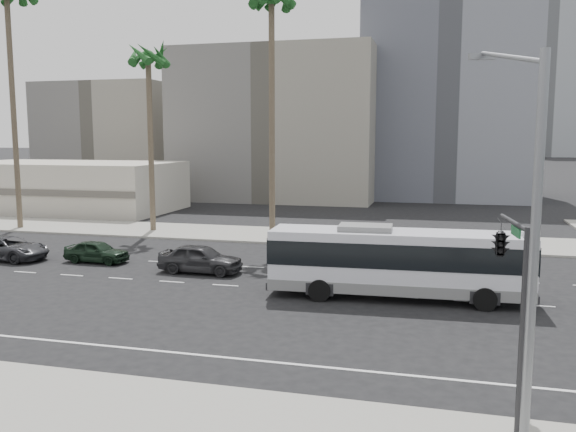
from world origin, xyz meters
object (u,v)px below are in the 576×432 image
(traffic_signal, at_px, (503,245))
(palm_near, at_px, (271,3))
(streetlight_corner, at_px, (526,222))
(palm_mid, at_px, (148,61))
(car_c, at_px, (8,248))
(city_bus, at_px, (398,261))
(car_a, at_px, (200,258))
(car_b, at_px, (97,251))

(traffic_signal, distance_m, palm_near, 30.15)
(streetlight_corner, bearing_deg, palm_mid, 116.82)
(traffic_signal, bearing_deg, car_c, 147.75)
(city_bus, height_order, car_a, city_bus)
(palm_near, bearing_deg, city_bus, -53.69)
(car_b, xyz_separation_m, car_c, (-5.80, -0.64, 0.05))
(car_a, distance_m, palm_near, 19.52)
(car_b, distance_m, car_c, 5.84)
(traffic_signal, relative_size, palm_near, 0.29)
(palm_mid, bearing_deg, car_b, -79.16)
(city_bus, relative_size, traffic_signal, 2.24)
(car_a, distance_m, car_c, 13.00)
(palm_near, bearing_deg, car_b, -129.44)
(streetlight_corner, xyz_separation_m, palm_near, (-13.82, 26.93, 11.28))
(car_a, relative_size, car_c, 0.91)
(car_c, height_order, palm_near, palm_near)
(car_b, bearing_deg, city_bus, -99.00)
(palm_mid, bearing_deg, car_c, -106.15)
(traffic_signal, relative_size, palm_mid, 0.36)
(streetlight_corner, height_order, palm_near, palm_near)
(car_b, xyz_separation_m, palm_mid, (-2.24, 11.68, 12.76))
(city_bus, height_order, palm_near, palm_near)
(car_b, height_order, palm_near, palm_near)
(city_bus, bearing_deg, palm_near, 123.79)
(city_bus, bearing_deg, palm_mid, 140.71)
(palm_near, distance_m, palm_mid, 11.16)
(palm_near, bearing_deg, palm_mid, 171.00)
(car_a, relative_size, traffic_signal, 0.87)
(city_bus, xyz_separation_m, traffic_signal, (3.59, -10.19, 2.71))
(city_bus, xyz_separation_m, streetlight_corner, (3.77, -13.25, 3.80))
(car_a, bearing_deg, car_b, 83.30)
(car_b, height_order, palm_mid, palm_mid)
(palm_near, bearing_deg, car_c, -142.80)
(car_b, distance_m, streetlight_corner, 28.23)
(car_b, relative_size, streetlight_corner, 0.40)
(city_bus, distance_m, car_c, 24.31)
(car_a, height_order, traffic_signal, traffic_signal)
(streetlight_corner, relative_size, traffic_signal, 1.83)
(traffic_signal, bearing_deg, streetlight_corner, -93.50)
(city_bus, distance_m, streetlight_corner, 14.29)
(traffic_signal, height_order, palm_near, palm_near)
(city_bus, xyz_separation_m, car_c, (-24.10, 3.02, -1.09))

